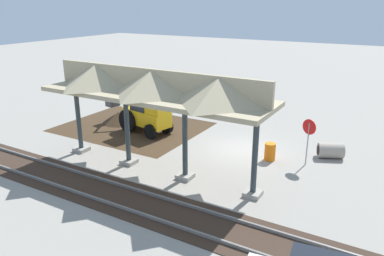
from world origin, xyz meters
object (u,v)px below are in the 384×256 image
stop_sign (309,132)px  backhoe (145,112)px  traffic_barrel (270,152)px  concrete_pipe (331,151)px

stop_sign → backhoe: size_ratio=0.44×
backhoe → traffic_barrel: (-8.20, 0.38, -0.81)m
traffic_barrel → concrete_pipe: bearing=-144.8°
backhoe → traffic_barrel: size_ratio=5.96×
backhoe → traffic_barrel: 8.25m
stop_sign → traffic_barrel: size_ratio=2.63×
backhoe → concrete_pipe: bearing=-172.2°
stop_sign → backhoe: 9.96m
concrete_pipe → stop_sign: bearing=60.7°
traffic_barrel → stop_sign: bearing=-170.3°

